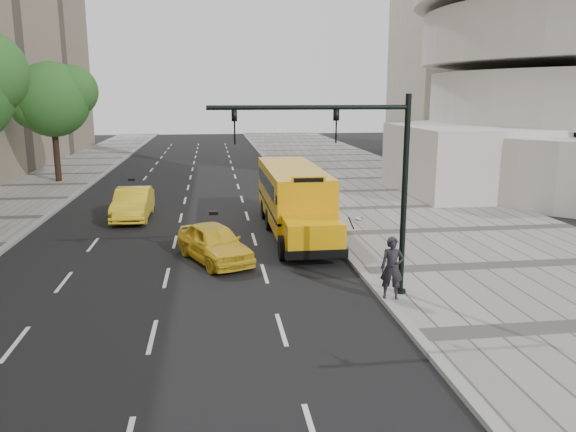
{
  "coord_description": "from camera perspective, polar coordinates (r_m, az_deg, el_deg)",
  "views": [
    {
      "loc": [
        0.73,
        -24.42,
        6.36
      ],
      "look_at": [
        3.5,
        -4.0,
        1.9
      ],
      "focal_mm": 35.0,
      "sensor_mm": 36.0,
      "label": 1
    }
  ],
  "objects": [
    {
      "name": "curb_museum",
      "position": [
        25.76,
        4.32,
        -1.94
      ],
      "size": [
        0.3,
        140.0,
        0.15
      ],
      "primitive_type": "cube",
      "color": "gray",
      "rests_on": "ground"
    },
    {
      "name": "school_bus",
      "position": [
        26.57,
        0.55,
        2.25
      ],
      "size": [
        2.96,
        11.56,
        3.19
      ],
      "color": "#E49C07",
      "rests_on": "ground"
    },
    {
      "name": "taxi_near",
      "position": [
        21.96,
        -7.49,
        -2.71
      ],
      "size": [
        3.33,
        4.71,
        1.49
      ],
      "primitive_type": "imported",
      "rotation": [
        0.0,
        0.0,
        0.4
      ],
      "color": "yellow",
      "rests_on": "ground"
    },
    {
      "name": "pedestrian",
      "position": [
        17.69,
        10.53,
        -5.21
      ],
      "size": [
        0.82,
        0.65,
        1.96
      ],
      "primitive_type": "imported",
      "rotation": [
        0.0,
        0.0,
        -0.29
      ],
      "color": "black",
      "rests_on": "sidewalk_museum"
    },
    {
      "name": "taxi_far",
      "position": [
        30.32,
        -15.47,
        1.21
      ],
      "size": [
        1.74,
        4.9,
        1.61
      ],
      "primitive_type": "imported",
      "rotation": [
        0.0,
        0.0,
        -0.01
      ],
      "color": "yellow",
      "rests_on": "ground"
    },
    {
      "name": "curb_far",
      "position": [
        26.68,
        -26.6,
        -2.73
      ],
      "size": [
        0.3,
        140.0,
        0.15
      ],
      "primitive_type": "cube",
      "color": "gray",
      "rests_on": "ground"
    },
    {
      "name": "tree_c",
      "position": [
        44.22,
        -22.73,
        10.92
      ],
      "size": [
        5.99,
        5.32,
        8.69
      ],
      "color": "black",
      "rests_on": "ground"
    },
    {
      "name": "ground",
      "position": [
        25.25,
        -9.14,
        -2.54
      ],
      "size": [
        140.0,
        140.0,
        0.0
      ],
      "primitive_type": "plane",
      "color": "black",
      "rests_on": "ground"
    },
    {
      "name": "sidewalk_museum",
      "position": [
        27.62,
        16.59,
        -1.46
      ],
      "size": [
        12.0,
        140.0,
        0.15
      ],
      "primitive_type": "cube",
      "color": "gray",
      "rests_on": "ground"
    },
    {
      "name": "traffic_signal",
      "position": [
        17.2,
        7.4,
        4.53
      ],
      "size": [
        6.18,
        0.36,
        6.4
      ],
      "color": "black",
      "rests_on": "ground"
    }
  ]
}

